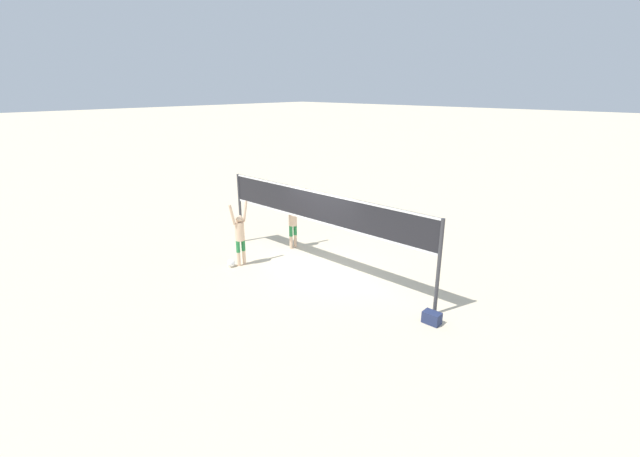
# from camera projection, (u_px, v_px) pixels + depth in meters

# --- Properties ---
(ground_plane) EXTENTS (200.00, 200.00, 0.00)m
(ground_plane) POSITION_uv_depth(u_px,v_px,m) (320.00, 271.00, 12.83)
(ground_plane) COLOR beige
(volleyball_net) EXTENTS (7.65, 0.09, 2.43)m
(volleyball_net) POSITION_uv_depth(u_px,v_px,m) (320.00, 213.00, 12.25)
(volleyball_net) COLOR #38383D
(volleyball_net) RESTS_ON ground_plane
(player_spiker) EXTENTS (0.28, 0.69, 1.99)m
(player_spiker) POSITION_uv_depth(u_px,v_px,m) (240.00, 233.00, 12.93)
(player_spiker) COLOR beige
(player_spiker) RESTS_ON ground_plane
(player_blocker) EXTENTS (0.28, 0.68, 1.98)m
(player_blocker) POSITION_uv_depth(u_px,v_px,m) (293.00, 219.00, 14.33)
(player_blocker) COLOR beige
(player_blocker) RESTS_ON ground_plane
(volleyball) EXTENTS (0.24, 0.24, 0.24)m
(volleyball) POSITION_uv_depth(u_px,v_px,m) (231.00, 263.00, 13.08)
(volleyball) COLOR white
(volleyball) RESTS_ON ground_plane
(gear_bag) EXTENTS (0.41, 0.26, 0.29)m
(gear_bag) POSITION_uv_depth(u_px,v_px,m) (432.00, 318.00, 9.95)
(gear_bag) COLOR navy
(gear_bag) RESTS_ON ground_plane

